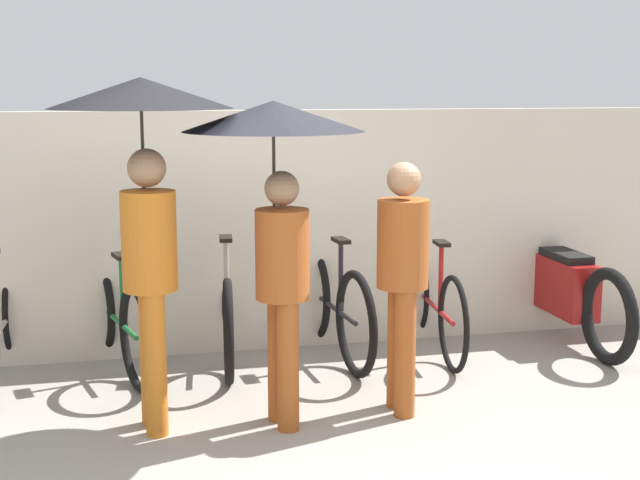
{
  "coord_description": "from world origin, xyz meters",
  "views": [
    {
      "loc": [
        -0.81,
        -4.55,
        2.04
      ],
      "look_at": [
        0.56,
        1.23,
        1.0
      ],
      "focal_mm": 50.0,
      "sensor_mm": 36.0,
      "label": 1
    }
  ],
  "objects_px": {
    "pedestrian_leading": "(144,150)",
    "motorcycle": "(564,290)",
    "parked_bicycle_3": "(333,305)",
    "parked_bicycle_0": "(1,325)",
    "parked_bicycle_2": "(227,310)",
    "pedestrian_trailing": "(402,269)",
    "parked_bicycle_1": "(117,319)",
    "parked_bicycle_4": "(433,303)",
    "pedestrian_center": "(276,165)"
  },
  "relations": [
    {
      "from": "pedestrian_leading",
      "to": "motorcycle",
      "type": "distance_m",
      "value": 3.73
    },
    {
      "from": "parked_bicycle_3",
      "to": "parked_bicycle_0",
      "type": "bearing_deg",
      "value": 84.64
    },
    {
      "from": "parked_bicycle_3",
      "to": "parked_bicycle_2",
      "type": "bearing_deg",
      "value": 79.38
    },
    {
      "from": "parked_bicycle_0",
      "to": "pedestrian_leading",
      "type": "height_order",
      "value": "pedestrian_leading"
    },
    {
      "from": "parked_bicycle_3",
      "to": "motorcycle",
      "type": "height_order",
      "value": "parked_bicycle_3"
    },
    {
      "from": "pedestrian_leading",
      "to": "pedestrian_trailing",
      "type": "xyz_separation_m",
      "value": [
        1.54,
        -0.14,
        -0.75
      ]
    },
    {
      "from": "parked_bicycle_0",
      "to": "parked_bicycle_1",
      "type": "xyz_separation_m",
      "value": [
        0.79,
        -0.0,
        -0.0
      ]
    },
    {
      "from": "pedestrian_trailing",
      "to": "motorcycle",
      "type": "xyz_separation_m",
      "value": [
        1.8,
        1.24,
        -0.51
      ]
    },
    {
      "from": "parked_bicycle_4",
      "to": "pedestrian_leading",
      "type": "relative_size",
      "value": 0.86
    },
    {
      "from": "parked_bicycle_2",
      "to": "pedestrian_trailing",
      "type": "relative_size",
      "value": 1.14
    },
    {
      "from": "parked_bicycle_4",
      "to": "pedestrian_trailing",
      "type": "relative_size",
      "value": 1.13
    },
    {
      "from": "parked_bicycle_2",
      "to": "parked_bicycle_3",
      "type": "xyz_separation_m",
      "value": [
        0.8,
        -0.09,
        0.01
      ]
    },
    {
      "from": "parked_bicycle_1",
      "to": "pedestrian_trailing",
      "type": "relative_size",
      "value": 1.08
    },
    {
      "from": "pedestrian_trailing",
      "to": "motorcycle",
      "type": "relative_size",
      "value": 0.77
    },
    {
      "from": "parked_bicycle_1",
      "to": "parked_bicycle_3",
      "type": "height_order",
      "value": "parked_bicycle_3"
    },
    {
      "from": "parked_bicycle_4",
      "to": "pedestrian_center",
      "type": "xyz_separation_m",
      "value": [
        -1.45,
        -1.17,
        1.2
      ]
    },
    {
      "from": "parked_bicycle_4",
      "to": "parked_bicycle_3",
      "type": "bearing_deg",
      "value": 94.26
    },
    {
      "from": "parked_bicycle_0",
      "to": "motorcycle",
      "type": "height_order",
      "value": "parked_bicycle_0"
    },
    {
      "from": "pedestrian_center",
      "to": "motorcycle",
      "type": "height_order",
      "value": "pedestrian_center"
    },
    {
      "from": "parked_bicycle_2",
      "to": "motorcycle",
      "type": "xyz_separation_m",
      "value": [
        2.72,
        -0.09,
        0.03
      ]
    },
    {
      "from": "pedestrian_trailing",
      "to": "motorcycle",
      "type": "height_order",
      "value": "pedestrian_trailing"
    },
    {
      "from": "parked_bicycle_0",
      "to": "pedestrian_center",
      "type": "bearing_deg",
      "value": -121.94
    },
    {
      "from": "parked_bicycle_4",
      "to": "motorcycle",
      "type": "distance_m",
      "value": 1.13
    },
    {
      "from": "parked_bicycle_0",
      "to": "parked_bicycle_2",
      "type": "bearing_deg",
      "value": -84.94
    },
    {
      "from": "pedestrian_leading",
      "to": "parked_bicycle_0",
      "type": "bearing_deg",
      "value": 125.11
    },
    {
      "from": "parked_bicycle_1",
      "to": "parked_bicycle_2",
      "type": "height_order",
      "value": "parked_bicycle_1"
    },
    {
      "from": "parked_bicycle_2",
      "to": "pedestrian_leading",
      "type": "distance_m",
      "value": 1.85
    },
    {
      "from": "parked_bicycle_2",
      "to": "pedestrian_trailing",
      "type": "xyz_separation_m",
      "value": [
        0.92,
        -1.33,
        0.53
      ]
    },
    {
      "from": "parked_bicycle_1",
      "to": "parked_bicycle_3",
      "type": "relative_size",
      "value": 0.96
    },
    {
      "from": "parked_bicycle_0",
      "to": "parked_bicycle_3",
      "type": "distance_m",
      "value": 2.39
    },
    {
      "from": "pedestrian_leading",
      "to": "motorcycle",
      "type": "bearing_deg",
      "value": 12.53
    },
    {
      "from": "parked_bicycle_0",
      "to": "parked_bicycle_2",
      "type": "distance_m",
      "value": 1.59
    },
    {
      "from": "parked_bicycle_4",
      "to": "pedestrian_trailing",
      "type": "distance_m",
      "value": 1.49
    },
    {
      "from": "parked_bicycle_0",
      "to": "pedestrian_leading",
      "type": "xyz_separation_m",
      "value": [
        0.98,
        -1.14,
        1.29
      ]
    },
    {
      "from": "parked_bicycle_3",
      "to": "motorcycle",
      "type": "relative_size",
      "value": 0.86
    },
    {
      "from": "pedestrian_trailing",
      "to": "parked_bicycle_0",
      "type": "bearing_deg",
      "value": 156.04
    },
    {
      "from": "parked_bicycle_2",
      "to": "pedestrian_leading",
      "type": "height_order",
      "value": "pedestrian_leading"
    },
    {
      "from": "pedestrian_leading",
      "to": "pedestrian_center",
      "type": "distance_m",
      "value": 0.77
    },
    {
      "from": "pedestrian_leading",
      "to": "pedestrian_trailing",
      "type": "relative_size",
      "value": 1.32
    },
    {
      "from": "pedestrian_center",
      "to": "parked_bicycle_1",
      "type": "bearing_deg",
      "value": 119.2
    },
    {
      "from": "parked_bicycle_4",
      "to": "pedestrian_trailing",
      "type": "height_order",
      "value": "pedestrian_trailing"
    },
    {
      "from": "parked_bicycle_1",
      "to": "parked_bicycle_3",
      "type": "distance_m",
      "value": 1.59
    },
    {
      "from": "parked_bicycle_1",
      "to": "parked_bicycle_4",
      "type": "bearing_deg",
      "value": -105.12
    },
    {
      "from": "parked_bicycle_1",
      "to": "parked_bicycle_3",
      "type": "bearing_deg",
      "value": -105.11
    },
    {
      "from": "pedestrian_center",
      "to": "motorcycle",
      "type": "distance_m",
      "value": 3.06
    },
    {
      "from": "parked_bicycle_1",
      "to": "parked_bicycle_2",
      "type": "relative_size",
      "value": 0.94
    },
    {
      "from": "parked_bicycle_0",
      "to": "parked_bicycle_3",
      "type": "bearing_deg",
      "value": -87.58
    },
    {
      "from": "parked_bicycle_0",
      "to": "parked_bicycle_1",
      "type": "distance_m",
      "value": 0.79
    },
    {
      "from": "parked_bicycle_0",
      "to": "parked_bicycle_4",
      "type": "height_order",
      "value": "parked_bicycle_4"
    },
    {
      "from": "parked_bicycle_3",
      "to": "parked_bicycle_4",
      "type": "bearing_deg",
      "value": -95.77
    }
  ]
}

